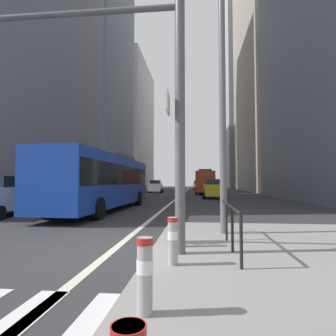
% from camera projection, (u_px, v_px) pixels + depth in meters
% --- Properties ---
extents(ground_plane, '(160.00, 160.00, 0.00)m').
position_uv_depth(ground_plane, '(175.00, 199.00, 26.43)').
color(ground_plane, '#303033').
extents(lane_centre_line, '(0.20, 80.00, 0.01)m').
position_uv_depth(lane_centre_line, '(181.00, 195.00, 36.36)').
color(lane_centre_line, beige).
rests_on(lane_centre_line, ground).
extents(office_tower_left_mid, '(10.07, 17.84, 45.47)m').
position_uv_depth(office_tower_left_mid, '(95.00, 65.00, 49.72)').
color(office_tower_left_mid, slate).
rests_on(office_tower_left_mid, ground).
extents(office_tower_left_far, '(10.27, 23.74, 32.57)m').
position_uv_depth(office_tower_left_far, '(128.00, 127.00, 72.90)').
color(office_tower_left_far, '#9E9EA3').
rests_on(office_tower_left_far, ground).
extents(office_tower_right_mid, '(12.26, 24.67, 52.29)m').
position_uv_depth(office_tower_right_mid, '(274.00, 54.00, 52.95)').
color(office_tower_right_mid, gray).
rests_on(office_tower_right_mid, ground).
extents(office_tower_right_far, '(13.92, 23.50, 57.78)m').
position_uv_depth(office_tower_right_far, '(249.00, 87.00, 79.30)').
color(office_tower_right_far, '#9E9EA3').
rests_on(office_tower_right_far, ground).
extents(city_bus_blue_oncoming, '(2.89, 11.97, 3.40)m').
position_uv_depth(city_bus_blue_oncoming, '(104.00, 179.00, 16.14)').
color(city_bus_blue_oncoming, '#14389E').
rests_on(city_bus_blue_oncoming, ground).
extents(sedan_white_oncoming, '(2.17, 4.36, 1.94)m').
position_uv_depth(sedan_white_oncoming, '(3.00, 196.00, 13.55)').
color(sedan_white_oncoming, silver).
rests_on(sedan_white_oncoming, ground).
extents(city_bus_red_receding, '(2.78, 11.67, 3.40)m').
position_uv_depth(city_bus_red_receding, '(205.00, 181.00, 40.55)').
color(city_bus_red_receding, red).
rests_on(city_bus_red_receding, ground).
extents(car_oncoming_mid, '(2.15, 4.31, 1.94)m').
position_uv_depth(car_oncoming_mid, '(156.00, 186.00, 41.71)').
color(car_oncoming_mid, silver).
rests_on(car_oncoming_mid, ground).
extents(car_receding_near, '(2.15, 4.07, 1.94)m').
position_uv_depth(car_receding_near, '(198.00, 185.00, 62.00)').
color(car_receding_near, '#B2A899').
rests_on(car_receding_near, ground).
extents(car_receding_far, '(2.11, 4.06, 1.94)m').
position_uv_depth(car_receding_far, '(213.00, 189.00, 27.87)').
color(car_receding_far, gold).
rests_on(car_receding_far, ground).
extents(traffic_signal_gantry, '(5.97, 0.65, 6.00)m').
position_uv_depth(traffic_signal_gantry, '(92.00, 74.00, 6.24)').
color(traffic_signal_gantry, '#515156').
rests_on(traffic_signal_gantry, median_island).
extents(street_lamp_post, '(5.50, 0.32, 8.00)m').
position_uv_depth(street_lamp_post, '(222.00, 63.00, 8.41)').
color(street_lamp_post, '#56565B').
rests_on(street_lamp_post, median_island).
extents(bollard_left, '(0.20, 0.20, 0.87)m').
position_uv_depth(bollard_left, '(145.00, 271.00, 3.18)').
color(bollard_left, '#99999E').
rests_on(bollard_left, median_island).
extents(bollard_right, '(0.20, 0.20, 0.86)m').
position_uv_depth(bollard_right, '(173.00, 238.00, 5.07)').
color(bollard_right, '#99999E').
rests_on(bollard_right, median_island).
extents(bollard_back, '(0.20, 0.20, 0.82)m').
position_uv_depth(bollard_back, '(180.00, 227.00, 6.49)').
color(bollard_back, '#99999E').
rests_on(bollard_back, median_island).
extents(pedestrian_railing, '(0.06, 3.65, 0.98)m').
position_uv_depth(pedestrian_railing, '(229.00, 216.00, 6.62)').
color(pedestrian_railing, black).
rests_on(pedestrian_railing, median_island).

